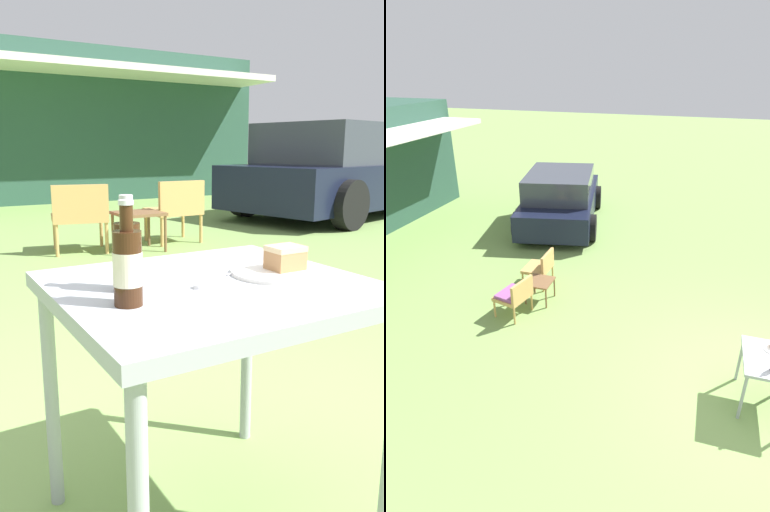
# 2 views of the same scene
# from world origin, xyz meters

# --- Properties ---
(cabin_building) EXTENTS (8.82, 5.50, 2.97)m
(cabin_building) POSITION_xyz_m (1.96, 10.68, 1.50)
(cabin_building) COLOR #284C3D
(cabin_building) RESTS_ON ground_plane
(parked_car) EXTENTS (4.23, 2.63, 1.41)m
(parked_car) POSITION_xyz_m (5.28, 4.66, 0.68)
(parked_car) COLOR black
(parked_car) RESTS_ON ground_plane
(wicker_chair_cushioned) EXTENTS (0.64, 0.58, 0.70)m
(wicker_chair_cushioned) POSITION_xyz_m (0.87, 3.89, 0.40)
(wicker_chair_cushioned) COLOR tan
(wicker_chair_cushioned) RESTS_ON ground_plane
(wicker_chair_plain) EXTENTS (0.55, 0.48, 0.70)m
(wicker_chair_plain) POSITION_xyz_m (1.96, 3.87, 0.40)
(wicker_chair_plain) COLOR tan
(wicker_chair_plain) RESTS_ON ground_plane
(garden_side_table) EXTENTS (0.47, 0.45, 0.41)m
(garden_side_table) POSITION_xyz_m (1.42, 3.67, 0.36)
(garden_side_table) COLOR brown
(garden_side_table) RESTS_ON ground_plane
(patio_table) EXTENTS (0.78, 0.70, 0.72)m
(patio_table) POSITION_xyz_m (0.00, 0.00, 0.64)
(patio_table) COLOR #9EA3A8
(patio_table) RESTS_ON ground_plane
(cake_on_plate) EXTENTS (0.25, 0.25, 0.08)m
(cake_on_plate) POSITION_xyz_m (0.21, -0.01, 0.74)
(cake_on_plate) COLOR white
(cake_on_plate) RESTS_ON patio_table
(cola_bottle_near) EXTENTS (0.06, 0.06, 0.23)m
(cola_bottle_near) POSITION_xyz_m (-0.21, 0.04, 0.81)
(cola_bottle_near) COLOR #381E0F
(cola_bottle_near) RESTS_ON patio_table
(cola_bottle_far) EXTENTS (0.06, 0.06, 0.23)m
(cola_bottle_far) POSITION_xyz_m (-0.26, -0.07, 0.81)
(cola_bottle_far) COLOR #381E0F
(cola_bottle_far) RESTS_ON patio_table
(fork) EXTENTS (0.16, 0.08, 0.01)m
(fork) POSITION_xyz_m (0.15, -0.00, 0.72)
(fork) COLOR silver
(fork) RESTS_ON patio_table
(loose_bottle_cap) EXTENTS (0.03, 0.03, 0.01)m
(loose_bottle_cap) POSITION_xyz_m (-0.06, -0.03, 0.72)
(loose_bottle_cap) COLOR silver
(loose_bottle_cap) RESTS_ON patio_table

